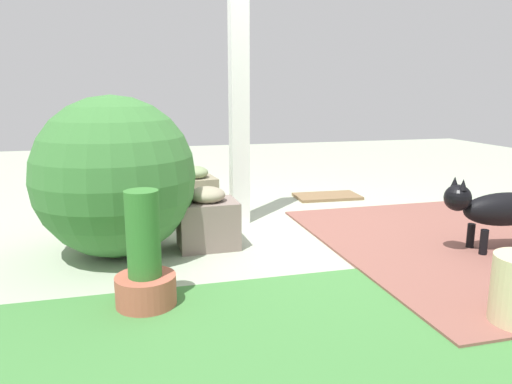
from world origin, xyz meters
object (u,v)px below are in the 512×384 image
(terracotta_pot_broad, at_px, (133,187))
(terracotta_pot_tall, at_px, (145,265))
(round_shrub, at_px, (115,177))
(dog, at_px, (499,209))
(stone_planter_mid, at_px, (208,220))
(doormat, at_px, (327,196))
(porch_pillar, at_px, (239,92))
(stone_planter_nearest, at_px, (194,190))
(terracotta_pot_spiky, at_px, (84,182))

(terracotta_pot_broad, bearing_deg, terracotta_pot_tall, 91.21)
(round_shrub, distance_m, terracotta_pot_tall, 0.93)
(round_shrub, relative_size, dog, 1.38)
(stone_planter_mid, distance_m, doormat, 1.94)
(stone_planter_mid, bearing_deg, porch_pillar, -121.33)
(round_shrub, height_order, terracotta_pot_broad, round_shrub)
(stone_planter_nearest, distance_m, stone_planter_mid, 1.10)
(terracotta_pot_spiky, distance_m, doormat, 2.39)
(round_shrub, xyz_separation_m, terracotta_pot_spiky, (0.31, -1.22, -0.24))
(terracotta_pot_broad, height_order, dog, dog)
(terracotta_pot_broad, xyz_separation_m, doormat, (-1.95, -0.34, -0.27))
(stone_planter_mid, height_order, dog, dog)
(terracotta_pot_spiky, bearing_deg, stone_planter_mid, 126.89)
(stone_planter_mid, xyz_separation_m, round_shrub, (0.61, -0.01, 0.34))
(stone_planter_mid, bearing_deg, doormat, -138.95)
(stone_planter_nearest, distance_m, terracotta_pot_broad, 0.58)
(terracotta_pot_broad, bearing_deg, stone_planter_mid, 118.32)
(porch_pillar, height_order, stone_planter_nearest, porch_pillar)
(dog, bearing_deg, stone_planter_mid, -17.98)
(terracotta_pot_spiky, distance_m, dog, 3.37)
(doormat, bearing_deg, terracotta_pot_tall, 47.91)
(terracotta_pot_broad, xyz_separation_m, terracotta_pot_spiky, (0.42, -0.30, 0.01))
(stone_planter_nearest, height_order, terracotta_pot_tall, terracotta_pot_tall)
(terracotta_pot_spiky, height_order, dog, terracotta_pot_spiky)
(stone_planter_nearest, distance_m, terracotta_pot_spiky, 0.98)
(doormat, bearing_deg, round_shrub, 31.27)
(round_shrub, xyz_separation_m, terracotta_pot_tall, (-0.15, 0.87, -0.32))
(stone_planter_nearest, bearing_deg, round_shrub, 58.74)
(stone_planter_mid, xyz_separation_m, terracotta_pot_spiky, (0.92, -1.23, 0.09))
(porch_pillar, relative_size, doormat, 3.28)
(stone_planter_mid, xyz_separation_m, doormat, (-1.45, -1.27, -0.18))
(porch_pillar, xyz_separation_m, terracotta_pot_spiky, (1.29, -0.62, -0.79))
(round_shrub, relative_size, doormat, 1.62)
(stone_planter_mid, distance_m, terracotta_pot_spiky, 1.54)
(terracotta_pot_tall, distance_m, doormat, 2.87)
(porch_pillar, bearing_deg, dog, 141.27)
(dog, bearing_deg, porch_pillar, -38.73)
(round_shrub, height_order, terracotta_pot_spiky, round_shrub)
(round_shrub, distance_m, dog, 2.60)
(porch_pillar, xyz_separation_m, stone_planter_nearest, (0.32, -0.49, -0.89))
(porch_pillar, height_order, terracotta_pot_spiky, porch_pillar)
(dog, bearing_deg, stone_planter_nearest, -42.84)
(stone_planter_nearest, xyz_separation_m, stone_planter_mid, (0.05, 1.10, 0.01))
(terracotta_pot_tall, bearing_deg, doormat, -132.09)
(terracotta_pot_broad, bearing_deg, doormat, -170.18)
(terracotta_pot_broad, distance_m, dog, 2.85)
(stone_planter_nearest, xyz_separation_m, doormat, (-1.41, -0.17, -0.17))
(stone_planter_nearest, distance_m, terracotta_pot_tall, 2.02)
(terracotta_pot_broad, bearing_deg, round_shrub, 83.05)
(terracotta_pot_spiky, bearing_deg, porch_pillar, 154.41)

